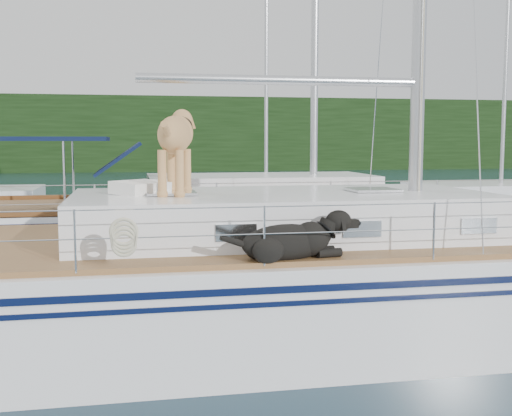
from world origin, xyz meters
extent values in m
plane|color=black|center=(0.00, 0.00, 0.00)|extent=(120.00, 120.00, 0.00)
cube|color=black|center=(0.00, 45.00, 3.00)|extent=(90.00, 3.00, 6.00)
cube|color=#595147|center=(0.00, 46.20, 0.60)|extent=(92.00, 1.00, 1.20)
cube|color=white|center=(0.00, 0.00, 0.50)|extent=(12.00, 3.80, 1.40)
cube|color=olive|center=(0.00, 0.00, 1.23)|extent=(11.52, 3.50, 0.06)
cube|color=white|center=(0.80, 0.00, 1.54)|extent=(5.20, 2.50, 0.55)
cylinder|color=silver|center=(0.80, 0.00, 3.21)|extent=(3.60, 0.12, 0.12)
cylinder|color=silver|center=(0.00, -1.75, 1.82)|extent=(10.56, 0.01, 0.01)
cylinder|color=silver|center=(0.00, 1.75, 1.82)|extent=(10.56, 0.01, 0.01)
cube|color=#1C31B5|center=(-0.61, 1.51, 1.29)|extent=(0.74, 0.58, 0.05)
cube|color=white|center=(-0.97, 0.13, 1.89)|extent=(0.78, 0.76, 0.15)
torus|color=beige|center=(-1.15, -1.83, 1.62)|extent=(0.34, 0.12, 0.34)
cube|color=white|center=(0.49, 5.76, 0.45)|extent=(11.00, 3.50, 1.30)
cube|color=olive|center=(0.49, 5.76, 1.10)|extent=(10.56, 3.29, 0.06)
cube|color=white|center=(1.69, 5.76, 1.45)|extent=(4.80, 2.30, 0.55)
cube|color=#0E1B3D|center=(-2.71, 5.76, 2.50)|extent=(2.40, 2.30, 0.08)
cube|color=white|center=(4.00, 16.00, 0.40)|extent=(7.20, 3.00, 1.10)
cylinder|color=silver|center=(4.00, 16.00, 6.00)|extent=(0.14, 0.14, 11.00)
cube|color=white|center=(12.00, 13.00, 0.40)|extent=(6.40, 3.00, 1.10)
cylinder|color=silver|center=(12.00, 13.00, 6.00)|extent=(0.14, 0.14, 11.00)
camera|label=1|loc=(-1.09, -7.86, 2.46)|focal=45.00mm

